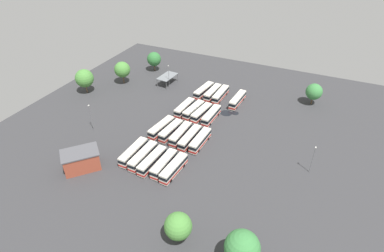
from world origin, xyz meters
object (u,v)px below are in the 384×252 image
(bus_row1_slot4, at_px, (161,128))
(bus_row1_slot3, at_px, (171,131))
(bus_row2_slot1, at_px, (211,115))
(bus_row1_slot2, at_px, (181,134))
(bus_row1_slot1, at_px, (190,138))
(tree_south_edge, at_px, (314,92))
(depot_building, at_px, (81,160))
(tree_northwest, at_px, (84,78))
(tree_east_edge, at_px, (122,70))
(bus_row2_slot3, at_px, (194,110))
(bus_row3_slot4, at_px, (204,91))
(bus_row0_slot4, at_px, (134,152))
(bus_row1_slot0, at_px, (200,140))
(bus_row3_slot2, at_px, (220,95))
(bus_row3_slot3, at_px, (213,93))
(tree_north_edge, at_px, (242,248))
(tree_northeast, at_px, (154,59))
(bus_row0_slot1, at_px, (164,164))
(lamp_post_by_building, at_px, (169,76))
(bus_row2_slot2, at_px, (202,113))
(bus_row0_slot3, at_px, (143,156))
(tree_west_edge, at_px, (178,226))
(lamp_post_mid_lot, at_px, (313,159))
(bus_row3_slot0, at_px, (238,100))
(lamp_post_far_corner, at_px, (91,116))
(maintenance_shelter, at_px, (167,76))
(bus_row0_slot0, at_px, (174,168))
(bus_row0_slot2, at_px, (152,161))

(bus_row1_slot4, bearing_deg, bus_row1_slot3, -94.63)
(bus_row2_slot1, bearing_deg, bus_row1_slot2, 161.68)
(bus_row1_slot1, bearing_deg, tree_south_edge, -37.59)
(depot_building, bearing_deg, bus_row1_slot1, -44.00)
(bus_row1_slot3, xyz_separation_m, bus_row2_slot1, (13.93, -8.38, 0.00))
(tree_northwest, distance_m, tree_east_edge, 15.60)
(bus_row2_slot1, xyz_separation_m, bus_row2_slot3, (0.62, 7.00, -0.00))
(bus_row1_slot1, xyz_separation_m, bus_row1_slot4, (1.19, 10.75, -0.00))
(depot_building, distance_m, tree_east_edge, 53.20)
(bus_row2_slot1, bearing_deg, bus_row3_slot4, 31.19)
(bus_row0_slot4, distance_m, bus_row1_slot1, 17.86)
(bus_row1_slot0, relative_size, bus_row1_slot2, 0.98)
(bus_row1_slot1, relative_size, bus_row3_slot4, 0.99)
(bus_row2_slot3, relative_size, bus_row3_slot2, 0.95)
(bus_row1_slot4, xyz_separation_m, bus_row3_slot3, (29.14, -6.30, -0.00))
(tree_south_edge, xyz_separation_m, tree_north_edge, (-74.01, 4.47, 0.63))
(tree_northeast, bearing_deg, depot_building, -167.22)
(tree_northwest, bearing_deg, bus_row2_slot1, -87.75)
(bus_row1_slot0, bearing_deg, bus_row1_slot3, 86.01)
(tree_northwest, bearing_deg, bus_row1_slot0, -102.94)
(bus_row0_slot1, xyz_separation_m, lamp_post_by_building, (44.49, 22.24, 3.40))
(bus_row1_slot2, distance_m, bus_row3_slot2, 29.75)
(bus_row2_slot2, bearing_deg, tree_north_edge, -148.67)
(bus_row0_slot3, relative_size, tree_northeast, 1.37)
(bus_row1_slot0, distance_m, tree_west_edge, 34.87)
(bus_row2_slot3, distance_m, tree_northwest, 45.91)
(lamp_post_mid_lot, height_order, lamp_post_by_building, lamp_post_by_building)
(bus_row3_slot0, bearing_deg, bus_row3_slot4, 84.69)
(bus_row0_slot3, bearing_deg, bus_row1_slot2, -19.12)
(bus_row1_slot2, height_order, tree_northeast, tree_northeast)
(bus_row2_slot1, distance_m, tree_east_edge, 45.55)
(bus_row3_slot4, height_order, tree_south_edge, tree_south_edge)
(bus_row0_slot4, height_order, tree_south_edge, tree_south_edge)
(bus_row0_slot3, bearing_deg, lamp_post_far_corner, 74.06)
(lamp_post_far_corner, bearing_deg, bus_row2_slot3, -49.73)
(bus_row1_slot3, xyz_separation_m, maintenance_shelter, (31.99, 18.54, 1.59))
(lamp_post_mid_lot, bearing_deg, bus_row2_slot2, 70.98)
(tree_east_edge, bearing_deg, lamp_post_far_corner, -161.99)
(bus_row0_slot1, height_order, bus_row1_slot0, same)
(maintenance_shelter, bearing_deg, lamp_post_far_corner, 170.77)
(tree_north_edge, bearing_deg, bus_row3_slot0, 18.45)
(bus_row2_slot2, relative_size, lamp_post_by_building, 1.14)
(bus_row0_slot0, xyz_separation_m, bus_row0_slot3, (0.87, 10.40, 0.00))
(bus_row0_slot3, distance_m, tree_west_edge, 29.11)
(bus_row0_slot2, distance_m, tree_northeast, 65.18)
(bus_row0_slot2, relative_size, tree_north_edge, 1.23)
(bus_row0_slot4, xyz_separation_m, maintenance_shelter, (46.16, 13.75, 1.59))
(bus_row1_slot2, relative_size, bus_row2_slot3, 1.01)
(tree_west_edge, relative_size, tree_northeast, 0.91)
(tree_northeast, bearing_deg, bus_row0_slot0, -145.27)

